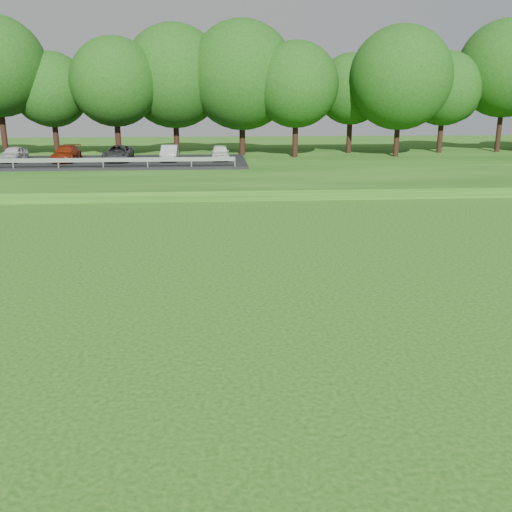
{
  "coord_description": "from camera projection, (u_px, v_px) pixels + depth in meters",
  "views": [
    {
      "loc": [
        -14.52,
        -12.91,
        5.89
      ],
      "look_at": [
        -13.34,
        3.12,
        1.3
      ],
      "focal_mm": 40.0,
      "sensor_mm": 36.0,
      "label": 1
    }
  ],
  "objects": [
    {
      "name": "walking_path",
      "position": [
        457.0,
        195.0,
        34.19
      ],
      "size": [
        130.0,
        1.6,
        0.04
      ],
      "primitive_type": "cube",
      "color": "gray",
      "rests_on": "ground"
    },
    {
      "name": "berm",
      "position": [
        388.0,
        163.0,
        47.54
      ],
      "size": [
        130.0,
        30.0,
        0.6
      ],
      "primitive_type": "cube",
      "color": "#17450D",
      "rests_on": "ground"
    },
    {
      "name": "treeline",
      "position": [
        380.0,
        67.0,
        49.24
      ],
      "size": [
        104.0,
        7.0,
        15.0
      ],
      "primitive_type": null,
      "color": "#153C0E",
      "rests_on": "berm"
    },
    {
      "name": "parking_lot",
      "position": [
        93.0,
        158.0,
        44.52
      ],
      "size": [
        24.0,
        9.0,
        1.38
      ],
      "color": "black",
      "rests_on": "berm"
    }
  ]
}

